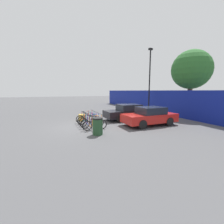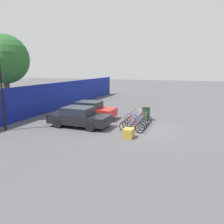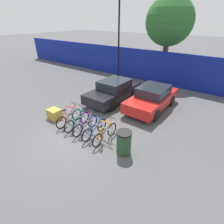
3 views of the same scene
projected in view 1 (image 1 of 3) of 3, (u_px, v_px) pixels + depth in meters
ground_plane at (83, 126)px, 11.04m from camera, size 120.00×120.00×0.00m
hoarding_wall at (180, 104)px, 14.54m from camera, size 36.00×0.16×2.65m
bike_rack at (92, 120)px, 11.15m from camera, size 2.96×0.04×0.57m
bicycle_red at (86, 118)px, 12.21m from camera, size 0.68×1.71×1.05m
bicycle_teal at (88, 120)px, 11.67m from camera, size 0.68×1.71×1.05m
bicycle_purple at (90, 121)px, 11.14m from camera, size 0.68×1.71×1.05m
bicycle_blue at (92, 123)px, 10.58m from camera, size 0.68×1.71×1.05m
bicycle_orange at (95, 124)px, 10.01m from camera, size 0.68×1.71×1.05m
car_black at (128, 112)px, 13.60m from camera, size 1.91×4.27×1.40m
car_red at (150, 116)px, 11.41m from camera, size 1.91×4.12×1.40m
lamp_post at (150, 78)px, 17.02m from camera, size 0.24×0.44×7.29m
trash_bin at (98, 126)px, 8.90m from camera, size 0.63×0.63×1.03m
cargo_crate at (82, 117)px, 13.20m from camera, size 0.70×0.56×0.55m
tree_behind_hoarding at (191, 70)px, 15.19m from camera, size 3.90×3.90×6.69m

